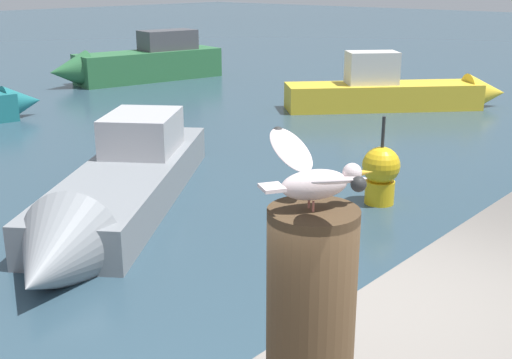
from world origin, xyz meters
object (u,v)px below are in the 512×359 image
at_px(channel_buoy, 381,173).
at_px(boat_green, 138,63).
at_px(boat_yellow, 402,92).
at_px(seagull, 316,175).
at_px(mooring_post, 310,332).
at_px(boat_grey, 114,192).

bearing_deg(channel_buoy, boat_green, 67.08).
bearing_deg(boat_yellow, seagull, -152.53).
relative_size(mooring_post, channel_buoy, 0.68).
bearing_deg(boat_green, channel_buoy, -112.92).
bearing_deg(boat_yellow, boat_grey, -174.83).
height_order(mooring_post, channel_buoy, mooring_post).
bearing_deg(channel_buoy, mooring_post, -151.81).
distance_m(mooring_post, boat_grey, 7.10).
distance_m(boat_yellow, boat_green, 8.76).
relative_size(boat_grey, boat_yellow, 1.16).
bearing_deg(boat_grey, boat_yellow, 5.17).
distance_m(mooring_post, boat_yellow, 14.89).
height_order(seagull, boat_yellow, seagull).
xyz_separation_m(mooring_post, channel_buoy, (6.45, 3.46, -1.60)).
height_order(seagull, boat_green, seagull).
height_order(boat_grey, boat_yellow, boat_yellow).
xyz_separation_m(boat_grey, boat_green, (8.03, 9.48, 0.21)).
xyz_separation_m(mooring_post, boat_grey, (3.48, 5.95, -1.71)).
relative_size(boat_grey, boat_green, 0.98).
bearing_deg(seagull, mooring_post, 149.67).
bearing_deg(boat_green, mooring_post, -126.74).
relative_size(boat_yellow, channel_buoy, 3.73).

